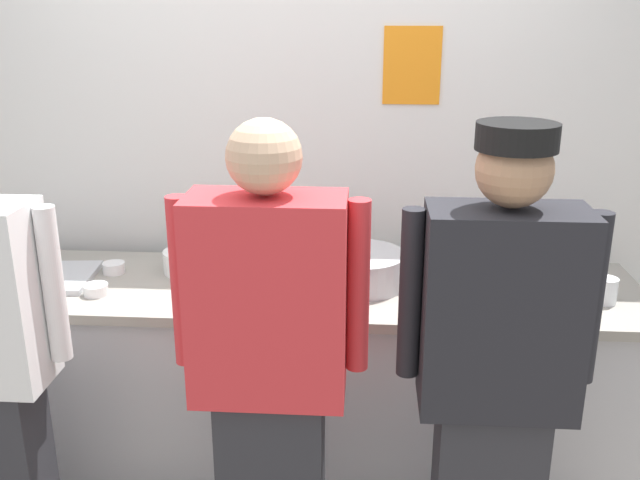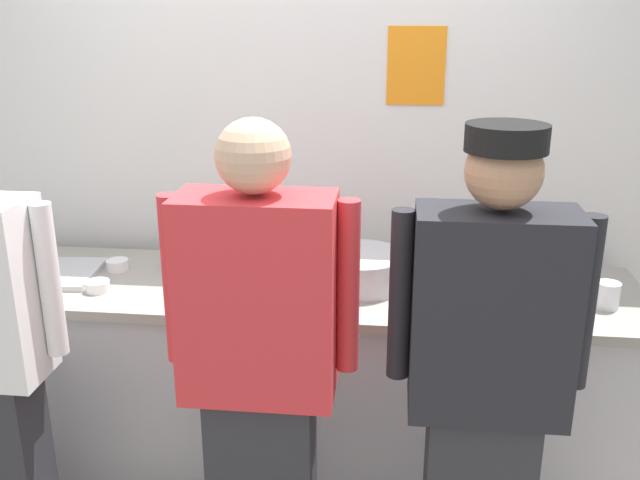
% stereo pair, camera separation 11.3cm
% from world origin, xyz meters
% --- Properties ---
extents(wall_back, '(4.63, 0.11, 2.65)m').
position_xyz_m(wall_back, '(0.00, 0.87, 1.33)').
color(wall_back, silver).
rests_on(wall_back, ground).
extents(prep_counter, '(2.95, 0.72, 0.88)m').
position_xyz_m(prep_counter, '(0.00, 0.38, 0.44)').
color(prep_counter, '#B2B2B7').
rests_on(prep_counter, ground).
extents(chef_center, '(0.62, 0.24, 1.69)m').
position_xyz_m(chef_center, '(0.04, -0.37, 0.90)').
color(chef_center, '#2D2D33').
rests_on(chef_center, ground).
extents(chef_far_right, '(0.61, 0.24, 1.68)m').
position_xyz_m(chef_far_right, '(0.74, -0.37, 0.90)').
color(chef_far_right, '#2D2D33').
rests_on(chef_far_right, ground).
extents(plate_stack_front, '(0.20, 0.20, 0.05)m').
position_xyz_m(plate_stack_front, '(0.85, 0.53, 0.91)').
color(plate_stack_front, white).
rests_on(plate_stack_front, prep_counter).
extents(plate_stack_rear, '(0.22, 0.22, 0.10)m').
position_xyz_m(plate_stack_rear, '(-0.43, 0.50, 0.93)').
color(plate_stack_rear, white).
rests_on(plate_stack_rear, prep_counter).
extents(mixing_bowl_steel, '(0.38, 0.38, 0.14)m').
position_xyz_m(mixing_bowl_steel, '(0.31, 0.40, 0.95)').
color(mixing_bowl_steel, '#B7BABF').
rests_on(mixing_bowl_steel, prep_counter).
extents(sheet_tray, '(0.51, 0.39, 0.02)m').
position_xyz_m(sheet_tray, '(-1.06, 0.35, 0.90)').
color(sheet_tray, '#B7BABF').
rests_on(sheet_tray, prep_counter).
extents(squeeze_bottle_primary, '(0.06, 0.06, 0.20)m').
position_xyz_m(squeeze_bottle_primary, '(0.69, 0.23, 0.98)').
color(squeeze_bottle_primary, red).
rests_on(squeeze_bottle_primary, prep_counter).
extents(squeeze_bottle_secondary, '(0.05, 0.05, 0.18)m').
position_xyz_m(squeeze_bottle_secondary, '(-0.36, 0.36, 0.97)').
color(squeeze_bottle_secondary, orange).
rests_on(squeeze_bottle_secondary, prep_counter).
extents(squeeze_bottle_spare, '(0.06, 0.06, 0.20)m').
position_xyz_m(squeeze_bottle_spare, '(-0.26, 0.51, 0.98)').
color(squeeze_bottle_spare, '#56A333').
rests_on(squeeze_bottle_spare, prep_counter).
extents(ramekin_green_sauce, '(0.09, 0.09, 0.05)m').
position_xyz_m(ramekin_green_sauce, '(-0.00, 0.37, 0.91)').
color(ramekin_green_sauce, white).
rests_on(ramekin_green_sauce, prep_counter).
extents(ramekin_red_sauce, '(0.11, 0.11, 0.04)m').
position_xyz_m(ramekin_red_sauce, '(0.90, 0.23, 0.91)').
color(ramekin_red_sauce, white).
rests_on(ramekin_red_sauce, prep_counter).
extents(ramekin_orange_sauce, '(0.10, 0.10, 0.05)m').
position_xyz_m(ramekin_orange_sauce, '(-0.75, 0.46, 0.91)').
color(ramekin_orange_sauce, white).
rests_on(ramekin_orange_sauce, prep_counter).
extents(ramekin_yellow_sauce, '(0.10, 0.10, 0.04)m').
position_xyz_m(ramekin_yellow_sauce, '(-0.74, 0.22, 0.91)').
color(ramekin_yellow_sauce, white).
rests_on(ramekin_yellow_sauce, prep_counter).
extents(deli_cup, '(0.09, 0.09, 0.10)m').
position_xyz_m(deli_cup, '(1.27, 0.28, 0.94)').
color(deli_cup, white).
rests_on(deli_cup, prep_counter).
extents(chefs_knife, '(0.27, 0.03, 0.02)m').
position_xyz_m(chefs_knife, '(1.16, 0.49, 0.89)').
color(chefs_knife, '#B7BABF').
rests_on(chefs_knife, prep_counter).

